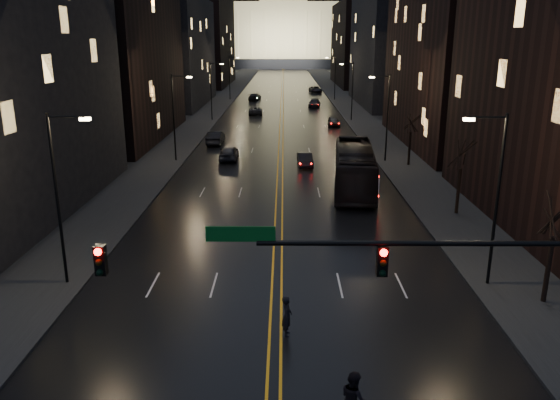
{
  "coord_description": "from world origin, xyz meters",
  "views": [
    {
      "loc": [
        0.36,
        -16.12,
        12.38
      ],
      "look_at": [
        0.14,
        13.84,
        3.53
      ],
      "focal_mm": 35.0,
      "sensor_mm": 36.0,
      "label": 1
    }
  ],
  "objects_px": {
    "traffic_signal": "(456,275)",
    "receding_car_a": "(305,160)",
    "bus": "(354,168)",
    "pedestrian_a": "(287,316)",
    "pedestrian_b": "(353,398)",
    "oncoming_car_a": "(229,153)",
    "oncoming_car_b": "(216,138)"
  },
  "relations": [
    {
      "from": "pedestrian_a",
      "to": "pedestrian_b",
      "type": "distance_m",
      "value": 6.09
    },
    {
      "from": "oncoming_car_a",
      "to": "pedestrian_b",
      "type": "relative_size",
      "value": 2.39
    },
    {
      "from": "traffic_signal",
      "to": "oncoming_car_a",
      "type": "xyz_separation_m",
      "value": [
        -11.4,
        40.83,
        -4.3
      ]
    },
    {
      "from": "pedestrian_a",
      "to": "traffic_signal",
      "type": "bearing_deg",
      "value": -131.07
    },
    {
      "from": "oncoming_car_b",
      "to": "oncoming_car_a",
      "type": "bearing_deg",
      "value": 106.85
    },
    {
      "from": "receding_car_a",
      "to": "pedestrian_b",
      "type": "bearing_deg",
      "value": -92.67
    },
    {
      "from": "receding_car_a",
      "to": "pedestrian_a",
      "type": "xyz_separation_m",
      "value": [
        -1.99,
        -32.87,
        0.25
      ]
    },
    {
      "from": "traffic_signal",
      "to": "pedestrian_a",
      "type": "xyz_separation_m",
      "value": [
        -5.4,
        5.0,
        -4.19
      ]
    },
    {
      "from": "traffic_signal",
      "to": "pedestrian_a",
      "type": "bearing_deg",
      "value": 137.18
    },
    {
      "from": "traffic_signal",
      "to": "receding_car_a",
      "type": "distance_m",
      "value": 38.29
    },
    {
      "from": "traffic_signal",
      "to": "pedestrian_a",
      "type": "distance_m",
      "value": 8.47
    },
    {
      "from": "bus",
      "to": "pedestrian_a",
      "type": "distance_m",
      "value": 24.85
    },
    {
      "from": "receding_car_a",
      "to": "pedestrian_b",
      "type": "xyz_separation_m",
      "value": [
        0.17,
        -38.57,
        0.33
      ]
    },
    {
      "from": "oncoming_car_a",
      "to": "pedestrian_a",
      "type": "bearing_deg",
      "value": 99.19
    },
    {
      "from": "bus",
      "to": "receding_car_a",
      "type": "xyz_separation_m",
      "value": [
        -3.85,
        8.74,
        -1.22
      ]
    },
    {
      "from": "bus",
      "to": "pedestrian_a",
      "type": "height_order",
      "value": "bus"
    },
    {
      "from": "bus",
      "to": "oncoming_car_b",
      "type": "bearing_deg",
      "value": 130.07
    },
    {
      "from": "bus",
      "to": "traffic_signal",
      "type": "bearing_deg",
      "value": -85.4
    },
    {
      "from": "oncoming_car_b",
      "to": "receding_car_a",
      "type": "bearing_deg",
      "value": 132.56
    },
    {
      "from": "oncoming_car_a",
      "to": "receding_car_a",
      "type": "xyz_separation_m",
      "value": [
        7.99,
        -2.96,
        -0.14
      ]
    },
    {
      "from": "bus",
      "to": "receding_car_a",
      "type": "distance_m",
      "value": 9.63
    },
    {
      "from": "oncoming_car_a",
      "to": "pedestrian_b",
      "type": "height_order",
      "value": "pedestrian_b"
    },
    {
      "from": "traffic_signal",
      "to": "bus",
      "type": "xyz_separation_m",
      "value": [
        0.44,
        29.13,
        -3.22
      ]
    },
    {
      "from": "traffic_signal",
      "to": "oncoming_car_a",
      "type": "distance_m",
      "value": 42.61
    },
    {
      "from": "oncoming_car_b",
      "to": "receding_car_a",
      "type": "relative_size",
      "value": 1.23
    },
    {
      "from": "pedestrian_b",
      "to": "receding_car_a",
      "type": "bearing_deg",
      "value": -22.94
    },
    {
      "from": "bus",
      "to": "oncoming_car_a",
      "type": "distance_m",
      "value": 16.68
    },
    {
      "from": "traffic_signal",
      "to": "receding_car_a",
      "type": "bearing_deg",
      "value": 95.14
    },
    {
      "from": "oncoming_car_b",
      "to": "bus",
      "type": "bearing_deg",
      "value": 126.1
    },
    {
      "from": "traffic_signal",
      "to": "oncoming_car_a",
      "type": "bearing_deg",
      "value": 105.6
    },
    {
      "from": "traffic_signal",
      "to": "pedestrian_a",
      "type": "relative_size",
      "value": 9.43
    },
    {
      "from": "traffic_signal",
      "to": "receding_car_a",
      "type": "xyz_separation_m",
      "value": [
        -3.41,
        37.88,
        -4.44
      ]
    }
  ]
}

